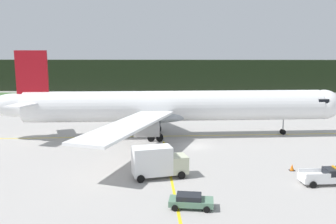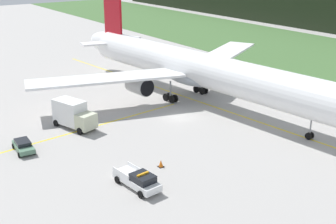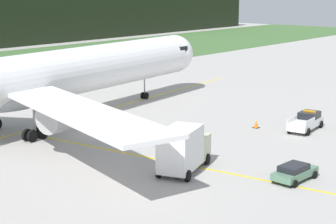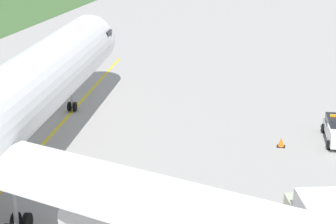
{
  "view_description": "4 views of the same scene",
  "coord_description": "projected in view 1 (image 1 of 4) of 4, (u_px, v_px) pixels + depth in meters",
  "views": [
    {
      "loc": [
        -2.03,
        -52.72,
        14.26
      ],
      "look_at": [
        -4.64,
        8.52,
        3.94
      ],
      "focal_mm": 37.54,
      "sensor_mm": 36.0,
      "label": 1
    },
    {
      "loc": [
        47.62,
        -34.98,
        22.08
      ],
      "look_at": [
        2.31,
        -3.48,
        2.19
      ],
      "focal_mm": 47.24,
      "sensor_mm": 36.0,
      "label": 2
    },
    {
      "loc": [
        -39.78,
        -41.22,
        14.6
      ],
      "look_at": [
        4.23,
        -4.7,
        2.07
      ],
      "focal_mm": 61.64,
      "sensor_mm": 36.0,
      "label": 3
    },
    {
      "loc": [
        -34.24,
        -12.71,
        18.07
      ],
      "look_at": [
        3.18,
        -3.49,
        5.05
      ],
      "focal_mm": 64.45,
      "sensor_mm": 36.0,
      "label": 4
    }
  ],
  "objects": [
    {
      "name": "staff_car",
      "position": [
        191.0,
        201.0,
        32.66
      ],
      "size": [
        4.22,
        2.2,
        1.3
      ],
      "color": "#537C61",
      "rests_on": "ground"
    },
    {
      "name": "distant_tree_line",
      "position": [
        188.0,
        75.0,
        133.02
      ],
      "size": [
        288.0,
        7.81,
        11.73
      ],
      "primitive_type": "cube",
      "color": "black",
      "rests_on": "ground"
    },
    {
      "name": "taxiway_centerline_spur",
      "position": [
        170.0,
        172.0,
        42.59
      ],
      "size": [
        3.49,
        29.63,
        0.01
      ],
      "primitive_type": "cube",
      "rotation": [
        0.0,
        0.0,
        -1.46
      ],
      "color": "yellow",
      "rests_on": "ground"
    },
    {
      "name": "apron_cone",
      "position": [
        292.0,
        167.0,
        43.06
      ],
      "size": [
        0.65,
        0.65,
        0.81
      ],
      "color": "black",
      "rests_on": "ground"
    },
    {
      "name": "catering_truck",
      "position": [
        158.0,
        161.0,
        40.44
      ],
      "size": [
        6.77,
        4.26,
        3.86
      ],
      "color": "beige",
      "rests_on": "ground"
    },
    {
      "name": "ground",
      "position": [
        196.0,
        146.0,
        54.22
      ],
      "size": [
        320.0,
        320.0,
        0.0
      ],
      "primitive_type": "plane",
      "color": "#A6A29E"
    },
    {
      "name": "grass_verge",
      "position": [
        190.0,
        101.0,
        105.35
      ],
      "size": [
        320.0,
        39.97,
        0.04
      ],
      "primitive_type": "cube",
      "color": "#406534",
      "rests_on": "ground"
    },
    {
      "name": "taxiway_centerline_main",
      "position": [
        175.0,
        136.0,
        61.09
      ],
      "size": [
        80.41,
        8.96,
        0.01
      ],
      "primitive_type": "cube",
      "rotation": [
        0.0,
        0.0,
        0.11
      ],
      "color": "yellow",
      "rests_on": "ground"
    },
    {
      "name": "ops_pickup_truck",
      "position": [
        328.0,
        176.0,
        38.49
      ],
      "size": [
        5.85,
        2.73,
        1.94
      ],
      "color": "white",
      "rests_on": "ground"
    },
    {
      "name": "airliner",
      "position": [
        172.0,
        107.0,
        60.19
      ],
      "size": [
        60.24,
        48.31,
        14.7
      ],
      "color": "white",
      "rests_on": "ground"
    }
  ]
}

